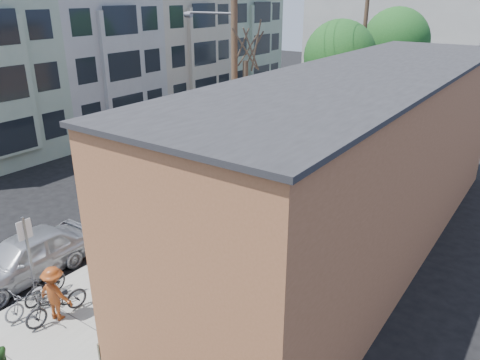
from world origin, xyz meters
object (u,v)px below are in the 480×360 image
Objects in this scene: car_2 at (233,162)px; car_4 at (323,119)px; parking_meter_near at (162,209)px; patron_grey at (177,270)px; sign_post at (29,251)px; patio_chair_a at (143,315)px; tree_bare at (245,129)px; parked_bike_a at (45,285)px; tree_leafy_mid at (340,56)px; car_1 at (136,207)px; patio_chair_b at (137,322)px; parking_meter_far at (266,157)px; cyclist at (55,293)px; utility_pole_near at (233,80)px; tree_leafy_far at (396,41)px; bus at (329,90)px; car_0 at (25,257)px; parked_bike_b at (32,299)px; car_3 at (287,136)px.

car_2 reaches higher than car_4.
patron_grey is (3.52, -3.00, 0.05)m from parking_meter_near.
sign_post reaches higher than patio_chair_a.
tree_bare is 13.04m from car_4.
car_4 is (-1.78, 23.14, 0.07)m from parked_bike_a.
tree_leafy_mid reaches higher than car_2.
car_1 is (-2.00, -5.05, -2.48)m from tree_bare.
patio_chair_b is at bearing -71.68° from patio_chair_a.
parking_meter_far is 1.76m from car_2.
tree_bare is 11.11m from cyclist.
parking_meter_near is 6.43m from utility_pole_near.
tree_leafy_far is 31.59m from cyclist.
patio_chair_b is 23.28m from car_4.
car_4 is at bearing -104.44° from tree_leafy_far.
car_2 is (-5.24, 11.53, 0.11)m from patio_chair_a.
utility_pole_near is 11.24m from parked_bike_a.
parking_meter_far is 0.13× the size of bus.
patio_chair_b is 5.33m from car_0.
tree_leafy_far is at bearing -100.54° from cyclist.
car_1 reaches higher than car_2.
parking_meter_near is at bearing -91.72° from utility_pole_near.
parking_meter_far is 13.36m from patio_chair_b.
utility_pole_near is 11.19m from patio_chair_a.
parked_bike_a reaches higher than parked_bike_b.
patron_grey is at bearing -40.45° from parking_meter_near.
utility_pole_near is 9.31m from car_3.
car_1 is (-2.04, 6.05, 0.11)m from parked_bike_b.
parking_meter_near is at bearing -96.29° from tree_bare.
tree_bare reaches higher than parking_meter_far.
car_3 reaches higher than patio_chair_a.
sign_post is at bearing -91.25° from tree_leafy_mid.
parked_bike_a is (-3.54, -0.47, 0.04)m from patio_chair_b.
car_3 is (-2.00, -2.46, -4.73)m from tree_leafy_mid.
parked_bike_b is 0.18× the size of bus.
tree_leafy_far is 1.60× the size of car_3.
parking_meter_far is at bearing 90.00° from parking_meter_near.
sign_post is at bearing -55.82° from patron_grey.
parking_meter_far is at bearing -94.34° from tree_leafy_mid.
sign_post is 5.75m from parking_meter_near.
car_3 is (-1.59, 7.86, -4.72)m from utility_pole_near.
patio_chair_b is (0.08, -0.29, 0.00)m from patio_chair_a.
tree_bare is 10.59m from patio_chair_a.
tree_leafy_far is at bearing 86.07° from car_3.
tree_leafy_mid is 0.94× the size of tree_leafy_far.
patron_grey is (-0.27, 1.75, 0.45)m from patio_chair_a.
car_1 is 12.59m from car_3.
parked_bike_a reaches higher than patio_chair_b.
tree_leafy_mid reaches higher than car_0.
tree_leafy_mid is 0.78× the size of bus.
patron_grey reaches higher than car_0.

